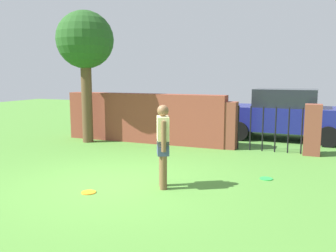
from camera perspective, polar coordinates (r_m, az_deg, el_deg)
The scene contains 8 objects.
ground_plane at distance 7.35m, azimuth -8.09°, elevation -9.16°, with size 40.00×40.00×0.00m, color #4C8433.
brick_wall at distance 11.61m, azimuth -3.91°, elevation 1.30°, with size 5.45×0.50×1.59m, color brown.
tree at distance 11.85m, azimuth -13.17°, elevation 12.88°, with size 1.81×1.81×4.20m.
person at distance 6.83m, azimuth -0.82°, elevation -2.64°, with size 0.36×0.49×1.62m.
fence_gate at distance 10.53m, azimuth 15.92°, elevation -0.23°, with size 2.74×0.44×1.40m.
car at distance 12.68m, azimuth 18.23°, elevation 1.80°, with size 4.24×2.00×1.72m.
frisbee_orange at distance 6.90m, azimuth -12.62°, elevation -10.35°, with size 0.27×0.27×0.02m, color orange.
frisbee_green at distance 7.86m, azimuth 15.48°, elevation -8.15°, with size 0.27×0.27×0.02m, color green.
Camera 1 is at (3.55, -6.05, 2.18)m, focal length 37.98 mm.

